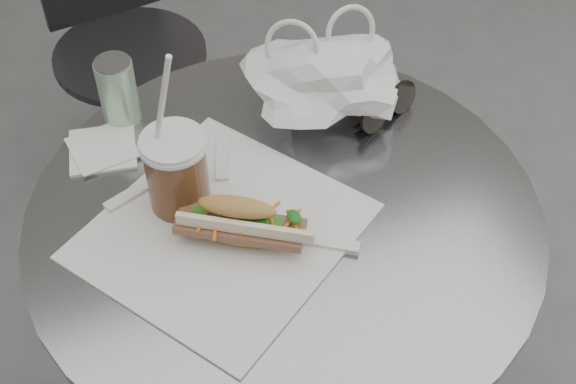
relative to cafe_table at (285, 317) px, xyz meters
name	(u,v)px	position (x,y,z in m)	size (l,w,h in m)	color
cafe_table	(285,317)	(0.00, 0.00, 0.00)	(0.76, 0.76, 0.74)	slate
chair_far	(132,85)	(-0.06, 0.89, -0.15)	(0.37, 0.38, 0.69)	#29292B
sandwich_paper	(222,231)	(-0.10, 0.00, 0.28)	(0.35, 0.33, 0.00)	white
banh_mi	(239,222)	(-0.08, -0.02, 0.31)	(0.23, 0.20, 0.08)	tan
iced_coffee	(177,171)	(-0.13, 0.08, 0.34)	(0.10, 0.10, 0.28)	brown
sunglasses	(387,108)	(0.23, 0.13, 0.30)	(0.12, 0.07, 0.06)	black
plastic_bag	(326,80)	(0.15, 0.18, 0.34)	(0.25, 0.19, 0.12)	silver
napkin_stack	(103,149)	(-0.21, 0.23, 0.28)	(0.12, 0.12, 0.01)	white
drink_can	(118,91)	(-0.17, 0.29, 0.33)	(0.06, 0.06, 0.12)	#63A862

